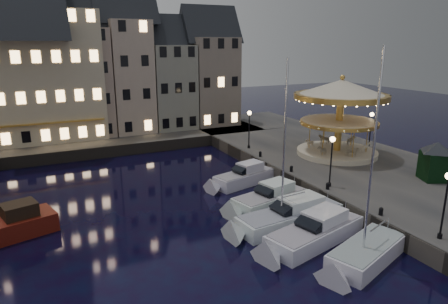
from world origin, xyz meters
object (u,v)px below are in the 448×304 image
bollard_c (291,168)px  red_fishing_boat (0,230)px  streetlamp_d (371,126)px  streetlamp_b (332,154)px  streetlamp_a (446,196)px  motorboat_e (241,178)px  bollard_a (381,211)px  motorboat_a (363,256)px  motorboat_c (286,217)px  motorboat_b (311,234)px  ticket_kiosk (436,154)px  motorboat_d (266,200)px  carousel (341,103)px  streetlamp_c (249,124)px  bollard_d (260,154)px  bollard_b (328,186)px

bollard_c → red_fishing_boat: (-23.44, -0.34, -0.91)m
streetlamp_d → red_fishing_boat: 35.61m
streetlamp_b → red_fishing_boat: 24.62m
streetlamp_a → motorboat_e: size_ratio=0.59×
bollard_a → motorboat_a: (-4.09, -2.63, -1.06)m
streetlamp_d → motorboat_c: bearing=-151.3°
streetlamp_d → motorboat_b: size_ratio=0.49×
motorboat_a → ticket_kiosk: motorboat_a is taller
motorboat_b → motorboat_d: 6.21m
carousel → bollard_c: bearing=-160.7°
motorboat_b → ticket_kiosk: bearing=9.9°
motorboat_a → motorboat_e: 15.14m
bollard_c → motorboat_a: (-4.09, -13.13, -1.06)m
streetlamp_b → bollard_c: 5.14m
streetlamp_c → motorboat_d: streetlamp_c is taller
streetlamp_b → ticket_kiosk: (9.04, -2.63, -0.47)m
motorboat_b → motorboat_c: motorboat_c is taller
streetlamp_c → motorboat_d: (-5.42, -12.52, -3.38)m
motorboat_e → red_fishing_boat: bearing=-173.1°
streetlamp_d → motorboat_d: bearing=-160.2°
streetlamp_c → motorboat_c: motorboat_c is taller
streetlamp_c → streetlamp_d: size_ratio=1.00×
bollard_d → carousel: size_ratio=0.06×
streetlamp_b → streetlamp_c: bearing=90.0°
streetlamp_c → motorboat_e: (-4.72, -6.99, -3.38)m
motorboat_e → bollard_c: bearing=-26.0°
bollard_c → motorboat_e: bearing=154.0°
carousel → ticket_kiosk: carousel is taller
carousel → ticket_kiosk: size_ratio=2.49×
streetlamp_d → red_fishing_boat: (-35.34, -2.84, -3.32)m
streetlamp_b → streetlamp_c: 13.50m
streetlamp_a → bollard_b: bearing=93.6°
streetlamp_c → motorboat_e: bearing=-124.0°
bollard_a → bollard_b: same height
motorboat_d → ticket_kiosk: size_ratio=1.96×
motorboat_b → motorboat_e: size_ratio=1.20×
streetlamp_d → motorboat_e: streetlamp_d is taller
bollard_a → motorboat_e: bearing=108.2°
streetlamp_d → bollard_d: streetlamp_d is taller
bollard_a → bollard_c: same height
bollard_b → ticket_kiosk: 10.06m
motorboat_b → carousel: carousel is taller
bollard_b → motorboat_d: (-4.82, 1.48, -0.96)m
motorboat_e → motorboat_d: bearing=-97.1°
streetlamp_a → bollard_a: (-0.60, 4.00, -2.41)m
red_fishing_boat → ticket_kiosk: red_fishing_boat is taller
bollard_a → streetlamp_a: bearing=-81.5°
streetlamp_a → red_fishing_boat: bearing=149.5°
bollard_c → bollard_d: 5.50m
bollard_b → ticket_kiosk: size_ratio=0.15×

